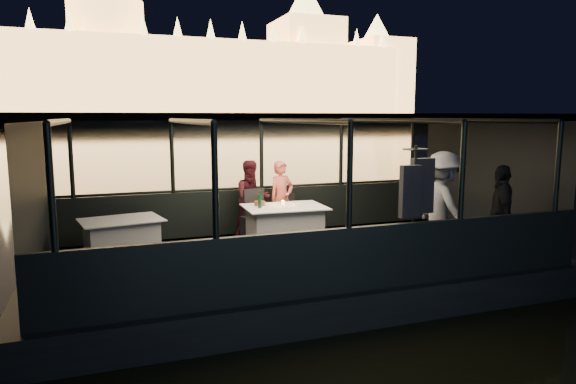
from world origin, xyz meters
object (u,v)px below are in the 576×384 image
object	(u,v)px
dining_table_aft	(122,237)
person_woman_coral	(282,198)
wine_bottle	(260,200)
passenger_stripe	(443,209)
person_man_maroon	(252,200)
passenger_dark	(501,211)
chair_port_left	(257,219)
coat_stand	(413,218)
dining_table_central	(285,227)
chair_port_right	(290,214)

from	to	relation	value
dining_table_aft	person_woman_coral	size ratio (longest dim) A/B	0.86
dining_table_aft	wine_bottle	distance (m)	2.41
passenger_stripe	wine_bottle	world-z (taller)	passenger_stripe
person_man_maroon	passenger_dark	world-z (taller)	passenger_dark
person_man_maroon	chair_port_left	bearing A→B (deg)	-97.96
chair_port_left	person_woman_coral	size ratio (longest dim) A/B	0.66
dining_table_aft	person_man_maroon	xyz separation A→B (m)	(2.48, 0.76, 0.36)
chair_port_left	passenger_dark	size ratio (longest dim) A/B	0.61
coat_stand	person_man_maroon	world-z (taller)	coat_stand
dining_table_central	passenger_dark	size ratio (longest dim) A/B	0.90
person_woman_coral	passenger_dark	xyz separation A→B (m)	(2.76, -2.99, 0.10)
dining_table_central	passenger_dark	distance (m)	3.68
dining_table_aft	person_man_maroon	size ratio (longest dim) A/B	0.84
dining_table_central	person_man_maroon	bearing A→B (deg)	109.45
dining_table_aft	chair_port_left	bearing A→B (deg)	8.38
dining_table_central	wine_bottle	world-z (taller)	wine_bottle
chair_port_right	passenger_dark	world-z (taller)	passenger_dark
person_man_maroon	passenger_dark	xyz separation A→B (m)	(3.37, -2.98, 0.10)
passenger_stripe	wine_bottle	size ratio (longest dim) A/B	5.79
person_man_maroon	passenger_stripe	size ratio (longest dim) A/B	0.84
dining_table_aft	wine_bottle	xyz separation A→B (m)	(2.35, -0.20, 0.53)
chair_port_left	chair_port_right	bearing A→B (deg)	-1.91
coat_stand	passenger_dark	bearing A→B (deg)	7.24
wine_bottle	passenger_stripe	bearing A→B (deg)	-30.91
dining_table_central	chair_port_left	size ratio (longest dim) A/B	1.46
chair_port_left	person_woman_coral	distance (m)	0.81
chair_port_right	coat_stand	bearing A→B (deg)	-95.24
dining_table_aft	passenger_stripe	size ratio (longest dim) A/B	0.71
coat_stand	passenger_dark	xyz separation A→B (m)	(1.82, 0.23, -0.05)
chair_port_left	coat_stand	world-z (taller)	coat_stand
dining_table_central	coat_stand	world-z (taller)	coat_stand
passenger_dark	dining_table_aft	bearing A→B (deg)	-80.60
passenger_dark	dining_table_central	bearing A→B (deg)	-93.53
passenger_stripe	chair_port_right	bearing A→B (deg)	38.38
dining_table_aft	person_man_maroon	distance (m)	2.61
person_woman_coral	passenger_dark	bearing A→B (deg)	-64.30
chair_port_right	passenger_dark	size ratio (longest dim) A/B	0.51
passenger_stripe	coat_stand	bearing A→B (deg)	124.53
person_woman_coral	passenger_stripe	distance (m)	3.22
dining_table_central	chair_port_right	size ratio (longest dim) A/B	1.76
passenger_dark	chair_port_right	bearing A→B (deg)	-106.78
chair_port_right	passenger_stripe	world-z (taller)	passenger_stripe
dining_table_aft	passenger_dark	world-z (taller)	passenger_dark
wine_bottle	person_man_maroon	bearing A→B (deg)	82.30
person_woman_coral	person_man_maroon	bearing A→B (deg)	164.12
chair_port_right	person_woman_coral	world-z (taller)	person_woman_coral
person_man_maroon	chair_port_right	bearing A→B (deg)	-16.37
dining_table_central	dining_table_aft	bearing A→B (deg)	176.00
chair_port_right	person_man_maroon	xyz separation A→B (m)	(-0.73, 0.15, 0.30)
person_man_maroon	dining_table_central	bearing A→B (deg)	-75.35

